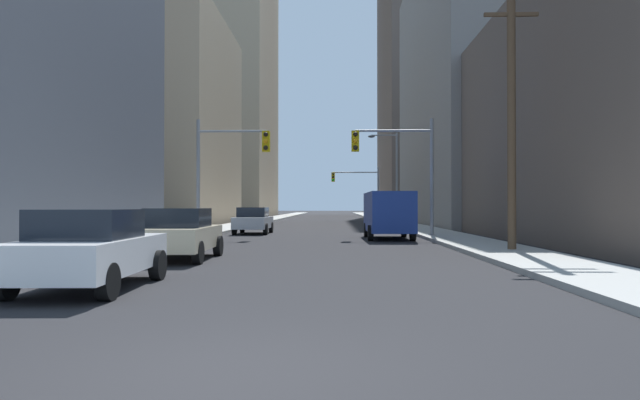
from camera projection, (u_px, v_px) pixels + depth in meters
name	position (u px, v px, depth m)	size (l,w,h in m)	color
ground_plane	(225.00, 378.00, 5.21)	(400.00, 400.00, 0.00)	black
sidewalk_left	(256.00, 222.00, 55.36)	(2.69, 160.00, 0.15)	#9E9E99
sidewalk_right	(393.00, 222.00, 55.03)	(2.69, 160.00, 0.15)	#9E9E99
cargo_van_blue	(388.00, 212.00, 27.57)	(2.16, 5.25, 2.26)	navy
sedan_white	(90.00, 249.00, 10.79)	(1.95, 4.26, 1.52)	white
sedan_beige	(180.00, 234.00, 16.76)	(1.95, 4.25, 1.52)	#C6B793
sedan_silver	(253.00, 220.00, 32.61)	(1.95, 4.22, 1.52)	#B7BABF
traffic_signal_near_left	(229.00, 158.00, 28.83)	(3.75, 0.44, 6.00)	gray
traffic_signal_near_right	(397.00, 157.00, 28.62)	(4.13, 0.44, 6.00)	gray
traffic_signal_far_right	(357.00, 184.00, 63.65)	(5.32, 0.44, 6.00)	gray
utility_pole_right	(511.00, 105.00, 18.98)	(2.20, 0.28, 9.41)	brown
street_lamp_right	(392.00, 170.00, 45.57)	(2.39, 0.32, 7.50)	gray
building_left_mid_office	(84.00, 123.00, 50.65)	(25.22, 18.67, 18.11)	tan
building_left_far_tower	(212.00, 2.00, 92.63)	(19.11, 26.60, 69.99)	tan
building_right_mid_block	(553.00, 88.00, 49.10)	(23.28, 27.78, 23.63)	gray
building_right_far_highrise	(460.00, 31.00, 95.21)	(25.65, 27.71, 62.09)	#66564C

